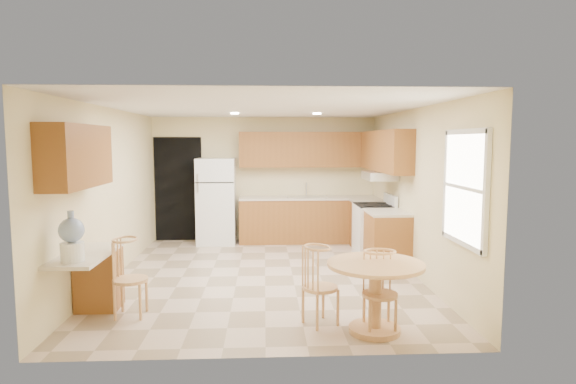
{
  "coord_description": "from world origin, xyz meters",
  "views": [
    {
      "loc": [
        -0.0,
        -7.06,
        2.01
      ],
      "look_at": [
        0.36,
        0.3,
        1.24
      ],
      "focal_mm": 30.0,
      "sensor_mm": 36.0,
      "label": 1
    }
  ],
  "objects_px": {
    "stove": "(374,230)",
    "dining_table": "(375,287)",
    "refrigerator": "(217,201)",
    "chair_table_b": "(382,286)",
    "chair_table_a": "(321,279)",
    "water_crock": "(72,239)",
    "chair_desk": "(128,272)"
  },
  "relations": [
    {
      "from": "dining_table",
      "to": "chair_table_b",
      "type": "height_order",
      "value": "chair_table_b"
    },
    {
      "from": "chair_desk",
      "to": "water_crock",
      "type": "height_order",
      "value": "water_crock"
    },
    {
      "from": "refrigerator",
      "to": "chair_table_b",
      "type": "distance_m",
      "value": 5.16
    },
    {
      "from": "refrigerator",
      "to": "chair_table_a",
      "type": "relative_size",
      "value": 1.93
    },
    {
      "from": "refrigerator",
      "to": "chair_desk",
      "type": "relative_size",
      "value": 1.87
    },
    {
      "from": "chair_desk",
      "to": "chair_table_b",
      "type": "bearing_deg",
      "value": 78.22
    },
    {
      "from": "refrigerator",
      "to": "chair_table_b",
      "type": "relative_size",
      "value": 1.96
    },
    {
      "from": "stove",
      "to": "chair_table_b",
      "type": "relative_size",
      "value": 1.27
    },
    {
      "from": "stove",
      "to": "chair_desk",
      "type": "distance_m",
      "value": 4.5
    },
    {
      "from": "refrigerator",
      "to": "chair_table_b",
      "type": "bearing_deg",
      "value": -65.27
    },
    {
      "from": "stove",
      "to": "chair_table_a",
      "type": "distance_m",
      "value": 3.48
    },
    {
      "from": "refrigerator",
      "to": "stove",
      "type": "height_order",
      "value": "refrigerator"
    },
    {
      "from": "chair_table_a",
      "to": "water_crock",
      "type": "distance_m",
      "value": 2.65
    },
    {
      "from": "dining_table",
      "to": "chair_desk",
      "type": "height_order",
      "value": "chair_desk"
    },
    {
      "from": "stove",
      "to": "chair_table_b",
      "type": "height_order",
      "value": "stove"
    },
    {
      "from": "refrigerator",
      "to": "stove",
      "type": "bearing_deg",
      "value": -22.99
    },
    {
      "from": "refrigerator",
      "to": "chair_table_a",
      "type": "bearing_deg",
      "value": -70.67
    },
    {
      "from": "chair_table_a",
      "to": "chair_desk",
      "type": "relative_size",
      "value": 0.97
    },
    {
      "from": "dining_table",
      "to": "water_crock",
      "type": "height_order",
      "value": "water_crock"
    },
    {
      "from": "chair_table_b",
      "to": "chair_desk",
      "type": "height_order",
      "value": "chair_desk"
    },
    {
      "from": "chair_table_a",
      "to": "water_crock",
      "type": "relative_size",
      "value": 1.64
    },
    {
      "from": "refrigerator",
      "to": "water_crock",
      "type": "relative_size",
      "value": 3.18
    },
    {
      "from": "stove",
      "to": "dining_table",
      "type": "relative_size",
      "value": 1.07
    },
    {
      "from": "refrigerator",
      "to": "chair_desk",
      "type": "xyz_separation_m",
      "value": [
        -0.6,
        -4.08,
        -0.29
      ]
    },
    {
      "from": "dining_table",
      "to": "chair_table_b",
      "type": "relative_size",
      "value": 1.18
    },
    {
      "from": "chair_desk",
      "to": "water_crock",
      "type": "xyz_separation_m",
      "value": [
        -0.45,
        -0.39,
        0.46
      ]
    },
    {
      "from": "refrigerator",
      "to": "water_crock",
      "type": "xyz_separation_m",
      "value": [
        -1.05,
        -4.46,
        0.17
      ]
    },
    {
      "from": "refrigerator",
      "to": "chair_table_b",
      "type": "height_order",
      "value": "refrigerator"
    },
    {
      "from": "dining_table",
      "to": "water_crock",
      "type": "xyz_separation_m",
      "value": [
        -3.16,
        0.14,
        0.52
      ]
    },
    {
      "from": "dining_table",
      "to": "chair_table_a",
      "type": "height_order",
      "value": "chair_table_a"
    },
    {
      "from": "stove",
      "to": "chair_table_a",
      "type": "xyz_separation_m",
      "value": [
        -1.32,
        -3.21,
        0.06
      ]
    },
    {
      "from": "refrigerator",
      "to": "stove",
      "type": "relative_size",
      "value": 1.55
    }
  ]
}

